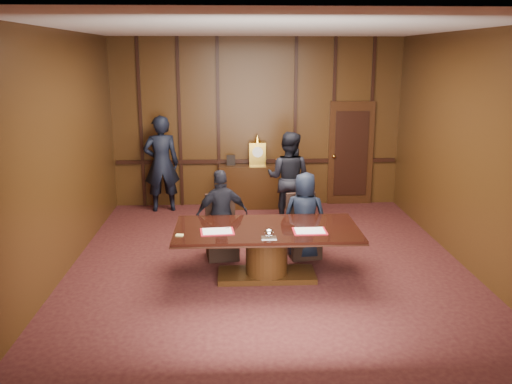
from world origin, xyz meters
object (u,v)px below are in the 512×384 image
signatory_left (222,215)px  signatory_right (305,216)px  sideboard (257,185)px  conference_table (267,244)px  witness_right (289,178)px  witness_left (162,164)px

signatory_left → signatory_right: 1.30m
sideboard → signatory_right: sideboard is taller
signatory_left → sideboard: bearing=-118.9°
conference_table → signatory_left: signatory_left is taller
conference_table → witness_right: 2.70m
conference_table → witness_right: bearing=77.5°
sideboard → witness_left: (-1.97, -0.16, 0.50)m
conference_table → signatory_right: size_ratio=1.90×
conference_table → signatory_left: size_ratio=1.83×
sideboard → conference_table: bearing=-90.7°
conference_table → witness_right: witness_right is taller
sideboard → witness_right: (0.53, -1.15, 0.39)m
sideboard → witness_right: bearing=-65.2°
signatory_left → signatory_right: bearing=164.4°
conference_table → signatory_right: bearing=50.9°
sideboard → witness_left: bearing=-175.3°
witness_right → conference_table: bearing=99.9°
signatory_left → witness_left: witness_left is taller
witness_left → witness_right: 2.69m
conference_table → witness_left: witness_left is taller
conference_table → witness_left: 4.11m
conference_table → witness_right: size_ratio=1.49×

